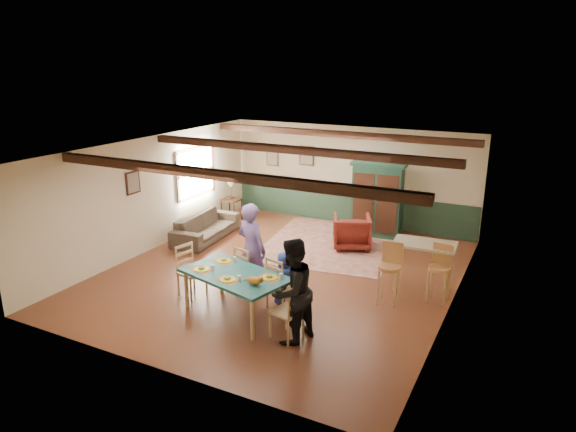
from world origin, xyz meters
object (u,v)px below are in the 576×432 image
at_px(dining_table, 235,294).
at_px(counter_table, 423,267).
at_px(dining_chair_end_right, 287,310).
at_px(armchair, 352,232).
at_px(bar_stool_right, 439,275).
at_px(person_child, 285,279).
at_px(cat, 254,280).
at_px(bar_stool_left, 389,274).
at_px(dining_chair_far_left, 249,270).
at_px(person_man, 252,249).
at_px(person_woman, 292,291).
at_px(dining_chair_end_left, 192,271).
at_px(table_lamp, 231,189).
at_px(armoire, 377,200).
at_px(sofa, 206,226).
at_px(dining_chair_far_right, 282,282).
at_px(end_table, 232,209).

xyz_separation_m(dining_table, counter_table, (2.73, 2.56, 0.10)).
bearing_deg(dining_chair_end_right, counter_table, 165.79).
bearing_deg(counter_table, armchair, 141.78).
bearing_deg(bar_stool_right, person_child, -145.77).
bearing_deg(cat, bar_stool_left, 61.78).
bearing_deg(dining_chair_far_left, person_man, -90.00).
bearing_deg(person_woman, dining_chair_far_left, -113.57).
relative_size(dining_chair_end_left, table_lamp, 1.78).
distance_m(table_lamp, bar_stool_left, 6.33).
height_order(person_man, counter_table, person_man).
bearing_deg(dining_chair_end_right, armoire, -162.92).
bearing_deg(dining_table, armchair, 81.23).
bearing_deg(dining_chair_end_left, person_man, -43.15).
bearing_deg(sofa, dining_chair_far_right, -131.02).
bearing_deg(cat, dining_chair_far_right, 100.37).
xyz_separation_m(cat, armchair, (0.11, 4.44, -0.48)).
xyz_separation_m(dining_chair_end_left, armchair, (1.83, 3.90, -0.09)).
relative_size(person_man, end_table, 2.96).
bearing_deg(bar_stool_left, dining_chair_far_right, -150.94).
xyz_separation_m(counter_table, bar_stool_left, (-0.43, -0.88, 0.09)).
xyz_separation_m(dining_chair_end_left, person_man, (0.98, 0.63, 0.41)).
height_order(person_child, armchair, person_child).
bearing_deg(dining_table, dining_chair_end_right, -14.18).
relative_size(person_child, end_table, 1.73).
relative_size(person_woman, person_child, 1.64).
relative_size(dining_table, person_child, 1.79).
bearing_deg(bar_stool_left, counter_table, 61.54).
bearing_deg(end_table, dining_chair_end_left, -65.83).
distance_m(dining_chair_far_left, dining_chair_end_left, 1.10).
relative_size(end_table, counter_table, 0.52).
xyz_separation_m(dining_chair_end_left, dining_chair_end_right, (2.36, -0.60, 0.00)).
distance_m(dining_chair_far_right, dining_chair_end_left, 1.81).
bearing_deg(counter_table, table_lamp, 159.27).
distance_m(dining_chair_far_left, cat, 1.38).
height_order(armoire, sofa, armoire).
bearing_deg(table_lamp, person_man, -52.28).
height_order(dining_chair_end_right, sofa, dining_chair_end_right).
height_order(dining_chair_end_left, person_man, person_man).
height_order(armchair, bar_stool_left, bar_stool_left).
bearing_deg(counter_table, cat, -127.94).
bearing_deg(dining_chair_far_right, counter_table, -123.70).
relative_size(dining_chair_end_left, dining_chair_end_right, 1.00).
distance_m(dining_chair_far_left, sofa, 3.55).
bearing_deg(person_man, table_lamp, -38.10).
bearing_deg(person_man, cat, 136.55).
xyz_separation_m(dining_chair_end_left, sofa, (-1.73, 2.86, -0.19)).
bearing_deg(person_man, dining_chair_end_right, 152.70).
xyz_separation_m(sofa, bar_stool_left, (5.21, -1.48, 0.27)).
distance_m(dining_chair_far_left, bar_stool_right, 3.57).
distance_m(dining_chair_end_right, armoire, 5.67).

